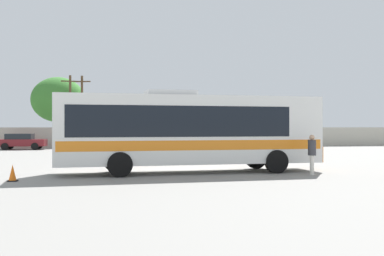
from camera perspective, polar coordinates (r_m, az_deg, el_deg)
The scene contains 10 objects.
ground_plane at distance 32.34m, azimuth -3.72°, elevation -3.52°, with size 300.00×300.00×0.00m, color gray.
perimeter_wall at distance 48.13m, azimuth -5.90°, elevation -1.12°, with size 80.00×0.30×2.01m, color #B2AD9E.
coach_bus_white_orange at distance 21.48m, azimuth -0.61°, elevation -0.14°, with size 12.00×3.30×3.68m.
attendant_by_bus_door at distance 21.20m, azimuth 14.11°, elevation -2.81°, with size 0.48×0.48×1.73m.
parked_car_leftmost_maroon at distance 46.06m, azimuth -19.65°, elevation -1.48°, with size 4.28×2.20×1.45m.
parked_car_second_grey at distance 45.20m, azimuth -11.48°, elevation -1.53°, with size 4.49×2.21×1.40m.
utility_pole_near at distance 50.06m, azimuth -14.32°, elevation 2.15°, with size 1.80×0.35×7.30m.
utility_pole_far at distance 50.77m, azimuth -12.98°, elevation 2.16°, with size 1.77×0.60×7.35m.
roadside_tree_midleft at distance 54.61m, azimuth -15.68°, elevation 3.27°, with size 5.81×5.81×7.53m.
traffic_cone_on_apron at distance 19.38m, azimuth -20.61°, elevation -5.07°, with size 0.36×0.36×0.64m.
Camera 1 is at (-3.71, -22.06, 2.06)m, focal length 44.74 mm.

